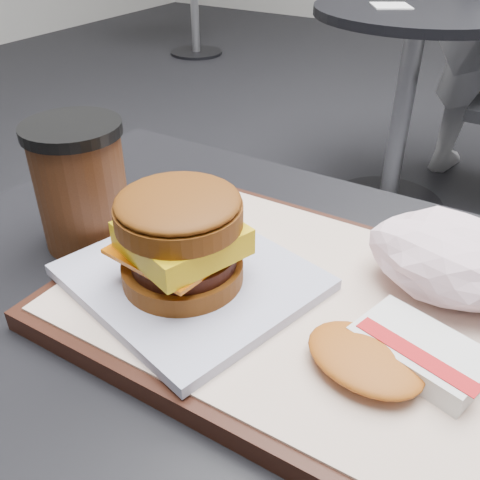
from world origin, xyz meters
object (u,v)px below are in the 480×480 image
(serving_tray, at_px, (294,304))
(crumpled_wrapper, at_px, (454,259))
(hash_brown, at_px, (395,354))
(breakfast_sandwich, at_px, (184,248))
(neighbor_table, at_px, (410,68))
(coffee_cup, at_px, (81,182))

(serving_tray, bearing_deg, crumpled_wrapper, 35.89)
(hash_brown, xyz_separation_m, crumpled_wrapper, (0.01, 0.11, 0.02))
(serving_tray, xyz_separation_m, breakfast_sandwich, (-0.08, -0.04, 0.05))
(crumpled_wrapper, xyz_separation_m, neighbor_table, (-0.45, 1.53, -0.27))
(hash_brown, distance_m, crumpled_wrapper, 0.11)
(serving_tray, distance_m, neighbor_table, 1.66)
(coffee_cup, xyz_separation_m, neighbor_table, (-0.11, 1.61, -0.29))
(crumpled_wrapper, height_order, neighbor_table, crumpled_wrapper)
(neighbor_table, bearing_deg, breakfast_sandwich, -81.03)
(crumpled_wrapper, distance_m, coffee_cup, 0.34)
(crumpled_wrapper, bearing_deg, serving_tray, -144.11)
(hash_brown, relative_size, coffee_cup, 1.03)
(serving_tray, distance_m, crumpled_wrapper, 0.14)
(hash_brown, bearing_deg, coffee_cup, 175.37)
(hash_brown, bearing_deg, crumpled_wrapper, 84.35)
(crumpled_wrapper, height_order, coffee_cup, coffee_cup)
(crumpled_wrapper, distance_m, neighbor_table, 1.62)
(breakfast_sandwich, relative_size, hash_brown, 1.75)
(serving_tray, relative_size, coffee_cup, 3.02)
(crumpled_wrapper, bearing_deg, hash_brown, -95.65)
(coffee_cup, bearing_deg, hash_brown, -4.63)
(crumpled_wrapper, relative_size, neighbor_table, 0.18)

